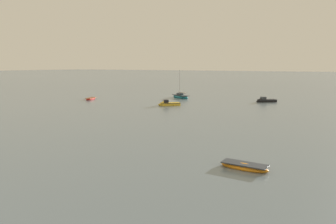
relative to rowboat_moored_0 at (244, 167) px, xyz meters
The scene contains 5 objects.
rowboat_moored_0 is the anchor object (origin of this frame).
motorboat_moored_1 38.01m from the rowboat_moored_0, 129.40° to the left, with size 4.35×3.97×1.67m.
sailboat_moored_1 51.71m from the rowboat_moored_0, 123.36° to the left, with size 6.31×4.97×7.00m.
rowboat_moored_1 53.31m from the rowboat_moored_0, 146.50° to the left, with size 2.56×4.12×0.62m.
motorboat_moored_3 45.81m from the rowboat_moored_0, 101.31° to the left, with size 4.41×3.89×1.67m.
Camera 1 is at (20.00, -4.44, 7.91)m, focal length 33.13 mm.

